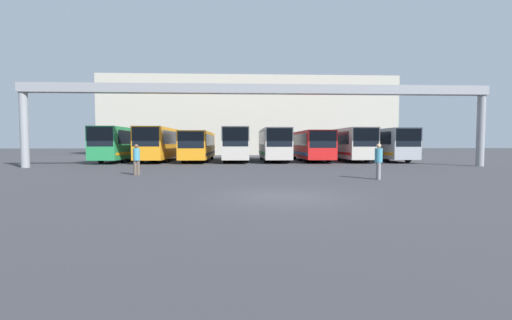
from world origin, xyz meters
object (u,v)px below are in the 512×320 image
(bus_slot_0, at_px, (125,142))
(bus_slot_6, at_px, (345,143))
(bus_slot_4, at_px, (274,143))
(pedestrian_mid_left, at_px, (379,160))
(bus_slot_3, at_px, (236,142))
(pedestrian_mid_right, at_px, (136,159))
(bus_slot_2, at_px, (199,144))
(bus_slot_7, at_px, (385,143))
(bus_slot_1, at_px, (161,142))
(bus_slot_5, at_px, (310,144))

(bus_slot_0, relative_size, bus_slot_6, 1.02)
(bus_slot_4, height_order, pedestrian_mid_left, bus_slot_4)
(bus_slot_6, bearing_deg, bus_slot_3, -176.87)
(pedestrian_mid_left, height_order, pedestrian_mid_right, pedestrian_mid_left)
(bus_slot_0, height_order, bus_slot_2, bus_slot_0)
(bus_slot_0, distance_m, bus_slot_4, 15.38)
(bus_slot_0, height_order, bus_slot_4, bus_slot_0)
(bus_slot_6, height_order, bus_slot_7, bus_slot_6)
(bus_slot_3, bearing_deg, bus_slot_1, 177.22)
(bus_slot_7, bearing_deg, pedestrian_mid_right, -145.38)
(bus_slot_1, xyz_separation_m, bus_slot_3, (7.67, -0.37, -0.00))
(bus_slot_2, bearing_deg, pedestrian_mid_right, -96.81)
(bus_slot_2, distance_m, bus_slot_7, 19.20)
(bus_slot_6, relative_size, pedestrian_mid_left, 6.65)
(bus_slot_1, relative_size, bus_slot_6, 0.96)
(bus_slot_0, bearing_deg, bus_slot_6, -0.26)
(pedestrian_mid_left, distance_m, pedestrian_mid_right, 13.50)
(bus_slot_2, relative_size, pedestrian_mid_right, 6.24)
(bus_slot_4, bearing_deg, bus_slot_0, 176.45)
(bus_slot_0, bearing_deg, bus_slot_5, -2.12)
(pedestrian_mid_right, bearing_deg, bus_slot_5, -149.85)
(bus_slot_0, height_order, pedestrian_mid_right, bus_slot_0)
(bus_slot_5, xyz_separation_m, pedestrian_mid_right, (-13.31, -14.97, -0.79))
(bus_slot_3, xyz_separation_m, pedestrian_mid_right, (-5.64, -14.94, -0.96))
(bus_slot_1, xyz_separation_m, pedestrian_mid_left, (15.22, -18.25, -0.94))
(bus_slot_3, bearing_deg, bus_slot_4, -3.23)
(bus_slot_1, xyz_separation_m, bus_slot_5, (15.35, -0.35, -0.16))
(bus_slot_0, xyz_separation_m, bus_slot_6, (23.02, -0.10, -0.03))
(bus_slot_6, bearing_deg, bus_slot_2, -178.15)
(bus_slot_4, bearing_deg, bus_slot_6, 6.29)
(bus_slot_4, distance_m, pedestrian_mid_right, 17.54)
(bus_slot_1, distance_m, bus_slot_4, 11.53)
(bus_slot_2, xyz_separation_m, pedestrian_mid_left, (11.38, -18.02, -0.73))
(bus_slot_2, height_order, pedestrian_mid_right, bus_slot_2)
(bus_slot_0, distance_m, pedestrian_mid_left, 26.65)
(bus_slot_3, height_order, pedestrian_mid_left, bus_slot_3)
(bus_slot_1, height_order, bus_slot_4, bus_slot_1)
(bus_slot_1, xyz_separation_m, bus_slot_7, (23.02, -0.83, -0.05))
(bus_slot_5, bearing_deg, pedestrian_mid_left, -90.42)
(bus_slot_5, relative_size, bus_slot_7, 1.10)
(pedestrian_mid_left, bearing_deg, bus_slot_5, 10.44)
(pedestrian_mid_left, bearing_deg, bus_slot_4, 22.71)
(bus_slot_0, bearing_deg, pedestrian_mid_right, -69.46)
(bus_slot_4, bearing_deg, pedestrian_mid_right, -122.75)
(bus_slot_6, height_order, pedestrian_mid_left, bus_slot_6)
(bus_slot_5, bearing_deg, bus_slot_7, -3.62)
(bus_slot_3, xyz_separation_m, bus_slot_4, (3.84, -0.22, -0.04))
(bus_slot_4, relative_size, bus_slot_5, 0.96)
(bus_slot_1, relative_size, bus_slot_4, 1.11)
(bus_slot_1, distance_m, bus_slot_6, 19.19)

